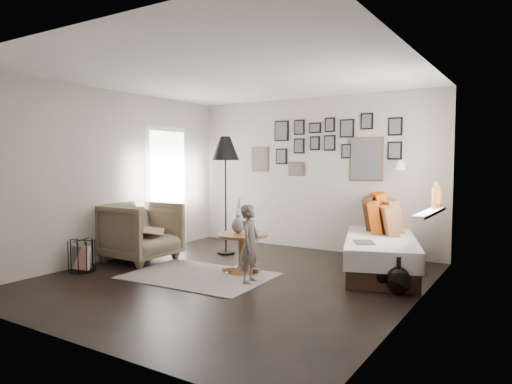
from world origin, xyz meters
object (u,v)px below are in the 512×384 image
Objects in this scene: vase at (238,222)px; demijohn_large at (382,274)px; floor_lamp at (225,153)px; pedestal_table at (242,254)px; magazine_basket at (82,256)px; demijohn_small at (398,280)px; child at (250,244)px; armchair at (141,232)px; daybed at (383,247)px.

vase is 1.03× the size of demijohn_large.
floor_lamp reaches higher than vase.
pedestal_table reaches higher than magazine_basket.
demijohn_large is at bearing 151.82° from demijohn_small.
demijohn_large is at bearing -13.83° from floor_lamp.
child reaches higher than demijohn_large.
vase is 1.11× the size of magazine_basket.
armchair is 1.82m from floor_lamp.
demijohn_large is (3.77, 1.34, -0.03)m from magazine_basket.
pedestal_table is 0.60m from child.
floor_lamp is (-0.85, 0.88, 0.96)m from vase.
vase is at bearing -81.57° from armchair.
armchair is 1.00× the size of child.
magazine_basket is at bearing -160.46° from demijohn_large.
armchair is at bearing 77.20° from magazine_basket.
armchair is 2.10m from child.
vase is at bearing -164.52° from daybed.
child reaches higher than pedestal_table.
vase is 0.26× the size of floor_lamp.
magazine_basket is at bearing 167.44° from armchair.
pedestal_table is 0.36× the size of floor_lamp.
pedestal_table is 1.55× the size of magazine_basket.
magazine_basket is 0.93× the size of demijohn_large.
vase is 1.13× the size of demijohn_small.
armchair reaches higher than demijohn_large.
armchair is at bearing -124.85° from floor_lamp.
daybed is 4.18m from magazine_basket.
vase is at bearing -46.03° from floor_lamp.
floor_lamp is (-2.52, -0.25, 1.32)m from daybed.
vase is at bearing -174.22° from demijohn_large.
demijohn_small is at bearing -85.08° from armchair.
child is at bearing -146.59° from daybed.
floor_lamp is 2.18m from child.
pedestal_table is 1.91m from floor_lamp.
pedestal_table reaches higher than demijohn_large.
daybed is 2.33× the size of armchair.
demijohn_small is (2.16, 0.08, -0.52)m from vase.
daybed is 1.97m from child.
magazine_basket is at bearing 96.13° from child.
floor_lamp is 4.42× the size of demijohn_small.
demijohn_large is (3.57, 0.43, -0.26)m from armchair.
floor_lamp reaches higher than child.
floor_lamp reaches higher than magazine_basket.
armchair is at bearing -175.32° from demijohn_small.
demijohn_large is at bearing -82.88° from armchair.
pedestal_table reaches higher than demijohn_small.
child is (-1.48, -0.61, 0.31)m from demijohn_large.
vase reaches higher than demijohn_small.
daybed is at bearing 34.08° from vase.
vase is 0.65m from child.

